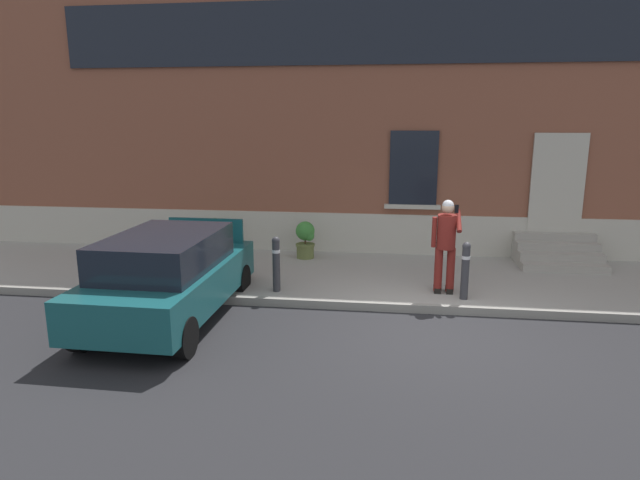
# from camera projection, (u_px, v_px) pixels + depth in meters

# --- Properties ---
(ground_plane) EXTENTS (80.00, 80.00, 0.00)m
(ground_plane) POSITION_uv_depth(u_px,v_px,m) (427.00, 333.00, 8.55)
(ground_plane) COLOR #232326
(sidewalk) EXTENTS (24.00, 3.60, 0.15)m
(sidewalk) POSITION_uv_depth(u_px,v_px,m) (420.00, 278.00, 11.24)
(sidewalk) COLOR #99968E
(sidewalk) RESTS_ON ground
(curb_edge) EXTENTS (24.00, 0.12, 0.15)m
(curb_edge) POSITION_uv_depth(u_px,v_px,m) (424.00, 309.00, 9.44)
(curb_edge) COLOR gray
(curb_edge) RESTS_ON ground
(building_facade) EXTENTS (24.00, 1.52, 7.50)m
(building_facade) POSITION_uv_depth(u_px,v_px,m) (421.00, 101.00, 12.85)
(building_facade) COLOR brown
(building_facade) RESTS_ON ground
(entrance_stoop) EXTENTS (1.77, 1.28, 0.64)m
(entrance_stoop) POSITION_uv_depth(u_px,v_px,m) (557.00, 253.00, 12.05)
(entrance_stoop) COLOR #9E998E
(entrance_stoop) RESTS_ON sidewalk
(hatchback_car_teal) EXTENTS (1.84, 4.09, 1.50)m
(hatchback_car_teal) POSITION_uv_depth(u_px,v_px,m) (170.00, 275.00, 8.97)
(hatchback_car_teal) COLOR #165156
(hatchback_car_teal) RESTS_ON ground
(bollard_near_person) EXTENTS (0.15, 0.15, 1.04)m
(bollard_near_person) POSITION_uv_depth(u_px,v_px,m) (465.00, 269.00, 9.61)
(bollard_near_person) COLOR #333338
(bollard_near_person) RESTS_ON sidewalk
(bollard_far_left) EXTENTS (0.15, 0.15, 1.04)m
(bollard_far_left) POSITION_uv_depth(u_px,v_px,m) (276.00, 262.00, 10.05)
(bollard_far_left) COLOR #333338
(bollard_far_left) RESTS_ON sidewalk
(person_on_phone) EXTENTS (0.51, 0.46, 1.75)m
(person_on_phone) POSITION_uv_depth(u_px,v_px,m) (446.00, 241.00, 9.82)
(person_on_phone) COLOR maroon
(person_on_phone) RESTS_ON sidewalk
(planter_cream) EXTENTS (0.44, 0.44, 0.86)m
(planter_cream) POSITION_uv_depth(u_px,v_px,m) (215.00, 235.00, 12.93)
(planter_cream) COLOR beige
(planter_cream) RESTS_ON sidewalk
(planter_olive) EXTENTS (0.44, 0.44, 0.86)m
(planter_olive) POSITION_uv_depth(u_px,v_px,m) (306.00, 239.00, 12.49)
(planter_olive) COLOR #606B38
(planter_olive) RESTS_ON sidewalk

